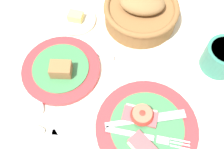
% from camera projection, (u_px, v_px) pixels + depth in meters
% --- Properties ---
extents(ground_plane, '(3.00, 3.00, 0.00)m').
position_uv_depth(ground_plane, '(118.00, 116.00, 0.61)').
color(ground_plane, beige).
extents(breakfast_plate, '(0.23, 0.23, 0.04)m').
position_uv_depth(breakfast_plate, '(145.00, 128.00, 0.59)').
color(breakfast_plate, red).
rests_on(breakfast_plate, ground_plane).
extents(bread_plate, '(0.20, 0.20, 0.05)m').
position_uv_depth(bread_plate, '(61.00, 69.00, 0.66)').
color(bread_plate, red).
rests_on(bread_plate, ground_plane).
extents(sugar_cup, '(0.09, 0.09, 0.07)m').
position_uv_depth(sugar_cup, '(222.00, 57.00, 0.65)').
color(sugar_cup, '#337F6B').
rests_on(sugar_cup, ground_plane).
extents(bread_basket, '(0.21, 0.21, 0.09)m').
position_uv_depth(bread_basket, '(141.00, 11.00, 0.72)').
color(bread_basket, brown).
rests_on(bread_basket, ground_plane).
extents(butter_dish, '(0.11, 0.11, 0.03)m').
position_uv_depth(butter_dish, '(76.00, 19.00, 0.74)').
color(butter_dish, silver).
rests_on(butter_dish, ground_plane).
extents(teaspoon_by_saucer, '(0.19, 0.05, 0.01)m').
position_uv_depth(teaspoon_by_saucer, '(112.00, 58.00, 0.68)').
color(teaspoon_by_saucer, silver).
rests_on(teaspoon_by_saucer, ground_plane).
extents(teaspoon_near_cup, '(0.19, 0.08, 0.01)m').
position_uv_depth(teaspoon_near_cup, '(42.00, 131.00, 0.59)').
color(teaspoon_near_cup, silver).
rests_on(teaspoon_near_cup, ground_plane).
extents(teaspoon_stray, '(0.18, 0.12, 0.01)m').
position_uv_depth(teaspoon_stray, '(41.00, 110.00, 0.62)').
color(teaspoon_stray, silver).
rests_on(teaspoon_stray, ground_plane).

